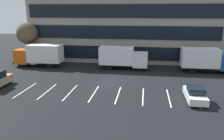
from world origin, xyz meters
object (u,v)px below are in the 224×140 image
(box_truck_orange, at_px, (40,54))
(sedan_white, at_px, (195,94))
(box_truck_blue, at_px, (207,59))
(bare_tree, at_px, (27,33))
(box_truck_white, at_px, (123,57))

(box_truck_orange, relative_size, sedan_white, 1.83)
(box_truck_orange, bearing_deg, box_truck_blue, 0.52)
(bare_tree, bearing_deg, sedan_white, -30.05)
(box_truck_white, xyz_separation_m, bare_tree, (-17.68, 2.94, 3.20))
(sedan_white, bearing_deg, bare_tree, 149.95)
(box_truck_blue, bearing_deg, bare_tree, 174.40)
(box_truck_white, xyz_separation_m, sedan_white, (8.91, -12.44, -1.30))
(box_truck_white, relative_size, bare_tree, 1.09)
(box_truck_blue, relative_size, sedan_white, 1.82)
(box_truck_orange, height_order, sedan_white, box_truck_orange)
(box_truck_blue, xyz_separation_m, box_truck_white, (-12.88, 0.05, -0.04))
(box_truck_white, distance_m, bare_tree, 18.20)
(box_truck_blue, bearing_deg, box_truck_white, 179.76)
(sedan_white, xyz_separation_m, bare_tree, (-26.59, 15.38, 4.50))
(sedan_white, height_order, bare_tree, bare_tree)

